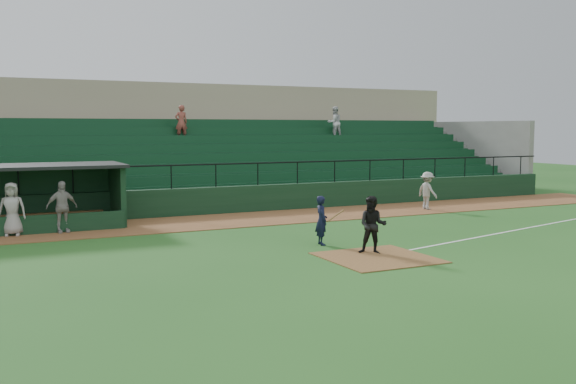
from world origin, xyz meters
name	(u,v)px	position (x,y,z in m)	size (l,w,h in m)	color
ground	(359,252)	(0.00, 0.00, 0.00)	(90.00, 90.00, 0.00)	#20511A
warning_track	(257,219)	(0.00, 8.00, 0.01)	(40.00, 4.00, 0.03)	brown
home_plate_dirt	(378,258)	(0.00, -1.00, 0.01)	(3.00, 3.00, 0.03)	brown
foul_line	(523,229)	(8.00, 1.20, 0.01)	(18.00, 0.09, 0.01)	white
stadium_structure	(194,156)	(0.00, 16.46, 2.30)	(38.00, 13.08, 6.40)	black
batter_at_plate	(322,220)	(-0.43, 1.61, 0.80)	(1.03, 0.69, 1.60)	black
umpire	(373,225)	(0.21, -0.39, 0.87)	(0.85, 0.66, 1.75)	black
runner	(427,191)	(8.28, 7.32, 0.90)	(1.12, 0.64, 1.73)	#9E9A94
dugout_player_a	(62,207)	(-7.73, 7.67, 0.96)	(1.09, 0.45, 1.86)	#A39D99
dugout_player_b	(12,209)	(-9.37, 7.73, 0.97)	(0.91, 0.59, 1.87)	#9D9993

